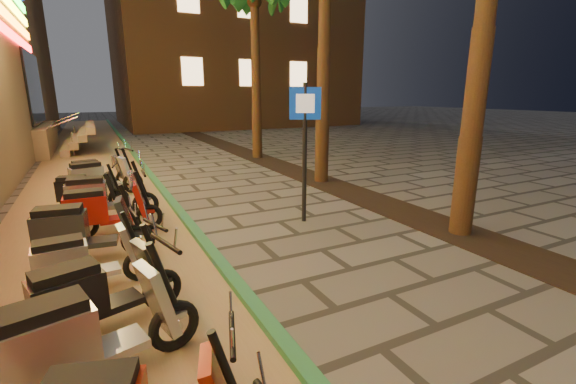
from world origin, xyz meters
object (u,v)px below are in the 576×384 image
pedestrian_sign (305,134)px  scooter_8 (102,210)px  scooter_7 (80,230)px  scooter_5 (94,293)px  scooter_6 (82,262)px  scooter_9 (102,196)px  scooter_11 (99,178)px  scooter_4 (82,337)px  scooter_12 (96,173)px  scooter_10 (84,191)px

pedestrian_sign → scooter_8: 4.05m
scooter_7 → scooter_8: scooter_7 is taller
scooter_5 → scooter_6: scooter_5 is taller
scooter_9 → scooter_11: size_ratio=1.01×
scooter_4 → scooter_6: bearing=76.2°
scooter_6 → pedestrian_sign: bearing=13.3°
scooter_12 → scooter_8: bearing=-103.0°
scooter_9 → scooter_8: bearing=-87.2°
scooter_11 → scooter_12: (-0.05, 0.97, -0.05)m
scooter_7 → scooter_12: size_ratio=1.10×
scooter_4 → scooter_11: scooter_4 is taller
scooter_5 → scooter_12: 7.26m
scooter_7 → pedestrian_sign: bearing=10.5°
pedestrian_sign → scooter_4: (-4.02, -3.23, -1.27)m
scooter_7 → scooter_11: size_ratio=0.99×
scooter_6 → scooter_11: scooter_11 is taller
scooter_4 → scooter_10: 6.16m
scooter_10 → scooter_12: scooter_12 is taller
scooter_5 → scooter_10: 5.29m
scooter_12 → pedestrian_sign: bearing=-65.8°
scooter_10 → scooter_7: bearing=-78.6°
pedestrian_sign → scooter_5: (-3.92, -2.36, -1.31)m
pedestrian_sign → scooter_10: 5.17m
pedestrian_sign → scooter_9: pedestrian_sign is taller
scooter_5 → scooter_6: 1.07m
scooter_8 → scooter_9: size_ratio=0.95×
scooter_6 → scooter_11: 5.24m
scooter_5 → scooter_4: bearing=-114.0°
scooter_6 → scooter_8: scooter_8 is taller
scooter_4 → scooter_9: (0.31, 5.11, -0.00)m
scooter_8 → scooter_7: bearing=-105.7°
scooter_11 → scooter_6: bearing=-106.9°
scooter_7 → scooter_10: (0.03, 3.11, -0.07)m
scooter_7 → scooter_9: (0.36, 2.06, 0.01)m
scooter_7 → scooter_9: scooter_9 is taller
pedestrian_sign → scooter_11: 5.55m
scooter_4 → scooter_10: scooter_4 is taller
scooter_7 → scooter_12: (0.31, 5.08, -0.04)m
pedestrian_sign → scooter_10: bearing=168.4°
scooter_12 → scooter_10: bearing=-111.4°
scooter_6 → scooter_8: (0.32, 2.21, 0.06)m
scooter_4 → scooter_12: size_ratio=1.11×
scooter_11 → scooter_12: bearing=79.7°
scooter_7 → scooter_10: 3.11m
scooter_4 → scooter_5: bearing=68.7°
pedestrian_sign → scooter_4: pedestrian_sign is taller
scooter_8 → scooter_6: bearing=-96.8°
pedestrian_sign → scooter_12: bearing=151.9°
scooter_9 → scooter_12: scooter_9 is taller
scooter_11 → scooter_10: bearing=-121.4°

